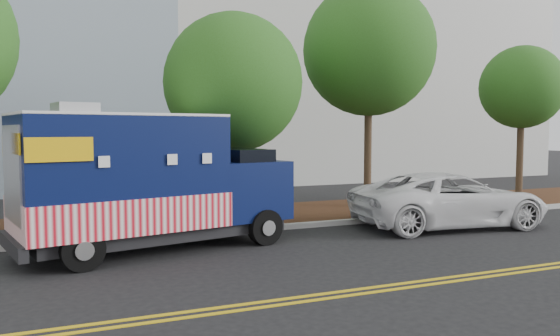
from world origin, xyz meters
name	(u,v)px	position (x,y,z in m)	size (l,w,h in m)	color
ground	(208,247)	(0.00, 0.00, 0.00)	(120.00, 120.00, 0.00)	black
curb	(194,233)	(0.00, 1.40, 0.07)	(120.00, 0.18, 0.15)	#9E9E99
mulch_strip	(177,221)	(0.00, 3.50, 0.07)	(120.00, 4.00, 0.15)	#311C0D
centerline_near	(281,299)	(0.00, -4.45, 0.01)	(120.00, 0.10, 0.01)	gold
centerline_far	(287,304)	(0.00, -4.70, 0.01)	(120.00, 0.10, 0.01)	gold
tree_b	(233,83)	(1.53, 2.68, 4.16)	(4.04, 4.04, 6.19)	#38281C
tree_c	(369,50)	(6.73, 3.65, 5.53)	(4.53, 4.53, 7.81)	#38281C
tree_d	(522,88)	(13.57, 3.45, 4.44)	(3.21, 3.21, 6.07)	#38281C
sign_post	(53,197)	(-3.40, 1.55, 1.20)	(0.06, 0.06, 2.40)	#473828
food_truck	(144,185)	(-1.47, 0.16, 1.53)	(6.73, 3.62, 3.37)	black
white_car	(450,200)	(7.14, -0.09, 0.79)	(2.61, 5.67, 1.57)	white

